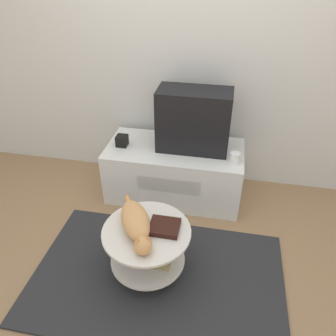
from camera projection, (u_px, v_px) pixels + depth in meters
The scene contains 10 objects.
ground_plane at pixel (158, 278), 2.38m from camera, with size 12.00×12.00×0.00m, color #93704C.
wall_back at pixel (190, 46), 2.77m from camera, with size 8.00×0.05×2.60m.
rug at pixel (158, 277), 2.38m from camera, with size 1.80×1.12×0.02m.
tv_stand at pixel (174, 171), 3.06m from camera, with size 1.22×0.59×0.51m.
tv at pixel (194, 120), 2.77m from camera, with size 0.62×0.30×0.54m.
speaker at pixel (122, 141), 2.93m from camera, with size 0.10×0.10×0.10m.
mug at pixel (235, 158), 2.69m from camera, with size 0.08×0.08×0.10m.
coffee_table at pixel (147, 245), 2.28m from camera, with size 0.60×0.60×0.40m.
dvd_box at pixel (164, 227), 2.20m from camera, with size 0.20×0.18×0.04m.
cat at pixel (136, 223), 2.16m from camera, with size 0.34×0.55×0.14m.
Camera 1 is at (0.37, -1.47, 2.01)m, focal length 35.00 mm.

